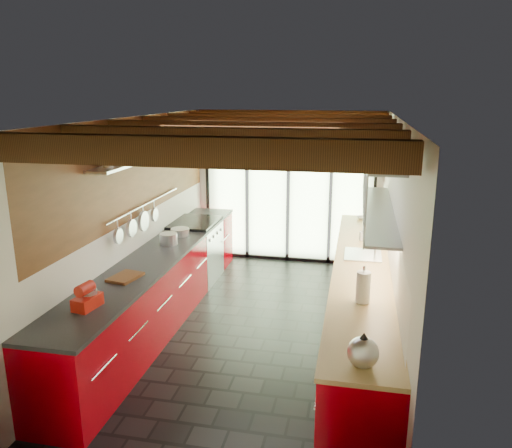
# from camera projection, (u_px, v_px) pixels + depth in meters

# --- Properties ---
(ground) EXTENTS (5.50, 5.50, 0.00)m
(ground) POSITION_uv_depth(u_px,v_px,m) (256.00, 327.00, 6.33)
(ground) COLOR black
(ground) RESTS_ON ground
(room_shell) EXTENTS (5.50, 5.50, 5.50)m
(room_shell) POSITION_uv_depth(u_px,v_px,m) (257.00, 200.00, 5.91)
(room_shell) COLOR silver
(room_shell) RESTS_ON ground
(ceiling_beams) EXTENTS (3.14, 5.06, 4.90)m
(ceiling_beams) POSITION_uv_depth(u_px,v_px,m) (263.00, 129.00, 6.06)
(ceiling_beams) COLOR #593316
(ceiling_beams) RESTS_ON ground
(glass_door) EXTENTS (2.95, 0.10, 2.90)m
(glass_door) POSITION_uv_depth(u_px,v_px,m) (289.00, 167.00, 8.45)
(glass_door) COLOR #C6EAAD
(glass_door) RESTS_ON ground
(left_counter) EXTENTS (0.68, 5.00, 0.92)m
(left_counter) POSITION_uv_depth(u_px,v_px,m) (160.00, 286.00, 6.46)
(left_counter) COLOR #A4000A
(left_counter) RESTS_ON ground
(range_stove) EXTENTS (0.66, 0.90, 0.97)m
(range_stove) POSITION_uv_depth(u_px,v_px,m) (196.00, 251.00, 7.83)
(range_stove) COLOR silver
(range_stove) RESTS_ON ground
(right_counter) EXTENTS (0.68, 5.00, 0.92)m
(right_counter) POSITION_uv_depth(u_px,v_px,m) (361.00, 302.00, 5.96)
(right_counter) COLOR #A4000A
(right_counter) RESTS_ON ground
(sink_assembly) EXTENTS (0.45, 0.52, 0.43)m
(sink_assembly) POSITION_uv_depth(u_px,v_px,m) (364.00, 252.00, 6.21)
(sink_assembly) COLOR silver
(sink_assembly) RESTS_ON right_counter
(upper_cabinets_right) EXTENTS (0.34, 3.00, 3.00)m
(upper_cabinets_right) POSITION_uv_depth(u_px,v_px,m) (381.00, 184.00, 5.86)
(upper_cabinets_right) COLOR silver
(upper_cabinets_right) RESTS_ON ground
(left_wall_fixtures) EXTENTS (0.28, 2.60, 0.96)m
(left_wall_fixtures) POSITION_uv_depth(u_px,v_px,m) (145.00, 175.00, 6.27)
(left_wall_fixtures) COLOR silver
(left_wall_fixtures) RESTS_ON ground
(stand_mixer) EXTENTS (0.20, 0.31, 0.26)m
(stand_mixer) POSITION_uv_depth(u_px,v_px,m) (87.00, 298.00, 4.69)
(stand_mixer) COLOR red
(stand_mixer) RESTS_ON left_counter
(pot_large) EXTENTS (0.28, 0.28, 0.15)m
(pot_large) POSITION_uv_depth(u_px,v_px,m) (169.00, 239.00, 6.65)
(pot_large) COLOR silver
(pot_large) RESTS_ON left_counter
(pot_small) EXTENTS (0.33, 0.33, 0.10)m
(pot_small) POSITION_uv_depth(u_px,v_px,m) (180.00, 232.00, 7.07)
(pot_small) COLOR silver
(pot_small) RESTS_ON left_counter
(cutting_board) EXTENTS (0.33, 0.41, 0.03)m
(cutting_board) POSITION_uv_depth(u_px,v_px,m) (125.00, 277.00, 5.45)
(cutting_board) COLOR brown
(cutting_board) RESTS_ON left_counter
(kettle) EXTENTS (0.30, 0.33, 0.28)m
(kettle) POSITION_uv_depth(u_px,v_px,m) (363.00, 351.00, 3.69)
(kettle) COLOR silver
(kettle) RESTS_ON right_counter
(paper_towel) EXTENTS (0.17, 0.17, 0.37)m
(paper_towel) POSITION_uv_depth(u_px,v_px,m) (363.00, 287.00, 4.79)
(paper_towel) COLOR white
(paper_towel) RESTS_ON right_counter
(soap_bottle) EXTENTS (0.10, 0.10, 0.18)m
(soap_bottle) POSITION_uv_depth(u_px,v_px,m) (363.00, 234.00, 6.83)
(soap_bottle) COLOR silver
(soap_bottle) RESTS_ON right_counter
(bowl) EXTENTS (0.23, 0.23, 0.05)m
(bowl) POSITION_uv_depth(u_px,v_px,m) (363.00, 218.00, 7.97)
(bowl) COLOR silver
(bowl) RESTS_ON right_counter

